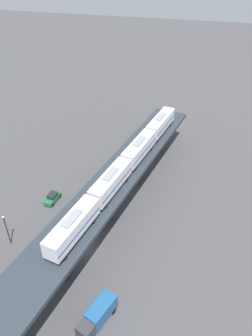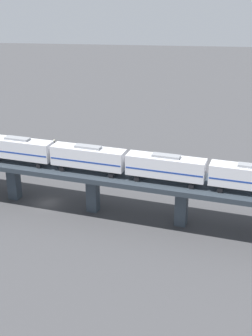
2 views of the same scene
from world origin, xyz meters
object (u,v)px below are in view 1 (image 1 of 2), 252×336
street_car_green (53,198)px  street_lamp (6,228)px  subway_train (126,164)px  delivery_truck (98,315)px

street_car_green → street_lamp: bearing=78.1°
subway_train → street_car_green: size_ratio=10.75×
street_car_green → street_lamp: size_ratio=0.66×
subway_train → street_car_green: bearing=12.5°
subway_train → street_lamp: size_ratio=7.11×
subway_train → street_car_green: subway_train is taller
subway_train → street_lamp: bearing=42.0°
subway_train → delivery_truck: 28.29m
subway_train → delivery_truck: (-2.48, 26.90, -8.39)m
delivery_truck → street_car_green: bearing=-52.6°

